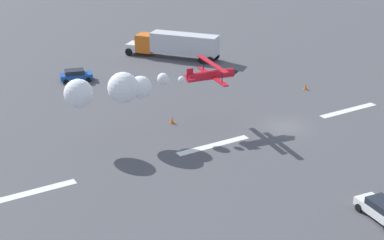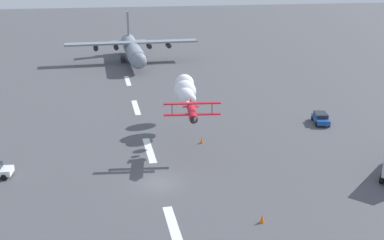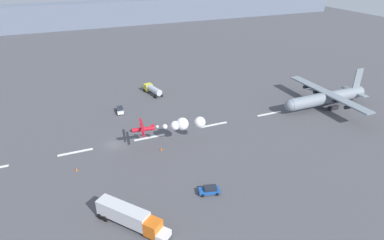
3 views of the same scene
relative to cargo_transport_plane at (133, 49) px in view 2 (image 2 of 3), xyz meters
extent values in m
plane|color=#4C4C51|center=(-62.66, 2.67, -3.20)|extent=(440.00, 440.00, 0.00)
cube|color=white|center=(-71.72, 2.67, -3.19)|extent=(8.00, 0.90, 0.01)
cube|color=white|center=(-53.59, 2.67, -3.19)|extent=(8.00, 0.90, 0.01)
cube|color=white|center=(-35.46, 2.67, -3.19)|extent=(8.00, 0.90, 0.01)
cube|color=white|center=(-17.34, 2.67, -3.19)|extent=(8.00, 0.90, 0.01)
cylinder|color=gray|center=(0.96, 0.01, -0.17)|extent=(26.75, 3.85, 3.65)
sphere|color=gray|center=(-12.40, -0.09, -0.17)|extent=(3.47, 3.47, 3.47)
cube|color=gray|center=(0.96, 0.01, 1.47)|extent=(3.43, 30.93, 0.40)
cylinder|color=black|center=(0.50, 8.50, 0.57)|extent=(2.41, 1.12, 1.10)
cylinder|color=black|center=(0.53, 3.87, 0.57)|extent=(2.41, 1.12, 1.10)
cylinder|color=black|center=(0.59, -3.86, 0.57)|extent=(2.41, 1.12, 1.10)
cylinder|color=black|center=(0.63, -8.49, 0.57)|extent=(2.41, 1.12, 1.10)
cube|color=gray|center=(12.19, 0.09, 4.65)|extent=(2.80, 0.32, 6.00)
cube|color=gray|center=(12.19, 0.09, 0.13)|extent=(2.07, 9.01, 0.24)
cube|color=black|center=(1.98, -2.31, -2.60)|extent=(3.21, 1.02, 1.20)
cube|color=black|center=(1.95, 2.34, -2.60)|extent=(3.21, 1.02, 1.20)
cylinder|color=red|center=(-56.25, -2.18, 2.19)|extent=(5.21, 1.63, 0.95)
cube|color=red|center=(-56.44, -2.16, 2.04)|extent=(1.46, 6.65, 0.12)
cube|color=red|center=(-56.44, -2.16, 3.38)|extent=(1.46, 6.65, 0.12)
cylinder|color=black|center=(-56.76, -4.46, 2.71)|extent=(0.08, 0.08, 1.34)
cylinder|color=black|center=(-56.13, 0.15, 2.71)|extent=(0.08, 0.08, 1.34)
cube|color=red|center=(-53.96, -2.50, 2.64)|extent=(0.71, 0.19, 1.10)
cube|color=red|center=(-53.96, -2.50, 2.24)|extent=(0.87, 2.06, 0.08)
cone|color=black|center=(-59.13, -1.79, 2.19)|extent=(0.80, 0.89, 0.80)
sphere|color=white|center=(-52.87, -2.32, 2.25)|extent=(0.70, 0.70, 0.70)
sphere|color=white|center=(-51.23, -3.20, 2.37)|extent=(1.18, 1.18, 1.18)
sphere|color=white|center=(-48.57, -3.10, 2.11)|extent=(1.83, 1.83, 1.83)
sphere|color=white|center=(-48.62, -2.96, 2.01)|extent=(2.25, 2.25, 2.25)
sphere|color=white|center=(-46.87, -3.19, 2.21)|extent=(3.06, 3.06, 3.06)
sphere|color=white|center=(-42.60, -3.95, 2.17)|extent=(2.78, 2.78, 2.78)
cylinder|color=black|center=(-67.60, -20.11, -2.65)|extent=(0.97, 1.07, 1.10)
cube|color=#194CA5|center=(-48.82, -22.80, -2.55)|extent=(4.38, 2.76, 0.65)
cube|color=#1E232D|center=(-48.63, -22.85, -1.95)|extent=(2.78, 2.22, 0.55)
cylinder|color=black|center=(-50.42, -23.31, -2.88)|extent=(0.67, 0.37, 0.64)
cylinder|color=black|center=(-47.67, -24.03, -2.88)|extent=(0.67, 0.37, 0.64)
cylinder|color=black|center=(-49.97, -21.57, -2.88)|extent=(0.67, 0.37, 0.64)
cylinder|color=black|center=(-47.22, -22.29, -2.88)|extent=(0.67, 0.37, 0.64)
cylinder|color=black|center=(-56.86, 18.59, -2.88)|extent=(0.28, 0.66, 0.64)
cylinder|color=black|center=(-58.65, 18.78, -2.88)|extent=(0.28, 0.66, 0.64)
cone|color=orange|center=(-72.16, -5.15, -2.82)|extent=(0.44, 0.44, 0.75)
cone|color=orange|center=(-52.73, -4.20, -2.82)|extent=(0.44, 0.44, 0.75)
camera|label=1|loc=(-26.36, 44.60, 20.50)|focal=52.83mm
camera|label=2|loc=(-104.51, 8.07, 18.25)|focal=41.68mm
camera|label=3|loc=(-71.03, -67.69, 38.44)|focal=30.38mm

